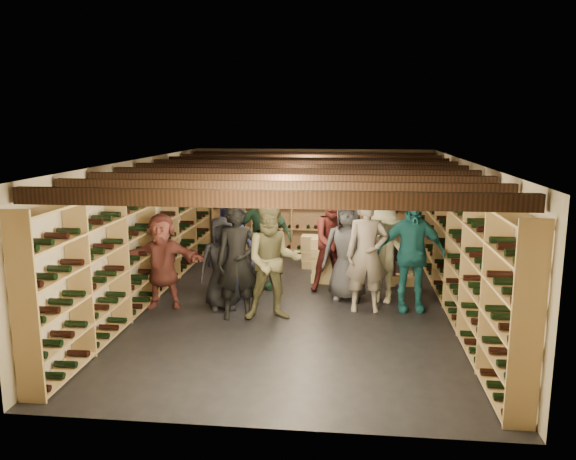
# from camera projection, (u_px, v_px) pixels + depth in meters

# --- Properties ---
(ground) EXTENTS (8.00, 8.00, 0.00)m
(ground) POSITION_uv_depth(u_px,v_px,m) (297.00, 303.00, 9.54)
(ground) COLOR black
(ground) RESTS_ON ground
(walls) EXTENTS (5.52, 8.02, 2.40)m
(walls) POSITION_uv_depth(u_px,v_px,m) (297.00, 234.00, 9.31)
(walls) COLOR #BCAE92
(walls) RESTS_ON ground
(ceiling) EXTENTS (5.50, 8.00, 0.01)m
(ceiling) POSITION_uv_depth(u_px,v_px,m) (298.00, 161.00, 9.08)
(ceiling) COLOR beige
(ceiling) RESTS_ON walls
(ceiling_joists) EXTENTS (5.40, 7.12, 0.18)m
(ceiling_joists) POSITION_uv_depth(u_px,v_px,m) (297.00, 170.00, 9.11)
(ceiling_joists) COLOR black
(ceiling_joists) RESTS_ON ground
(wine_rack_left) EXTENTS (0.32, 7.50, 2.15)m
(wine_rack_left) POSITION_uv_depth(u_px,v_px,m) (148.00, 238.00, 9.61)
(wine_rack_left) COLOR tan
(wine_rack_left) RESTS_ON ground
(wine_rack_right) EXTENTS (0.32, 7.50, 2.15)m
(wine_rack_right) POSITION_uv_depth(u_px,v_px,m) (455.00, 244.00, 9.07)
(wine_rack_right) COLOR tan
(wine_rack_right) RESTS_ON ground
(wine_rack_back) EXTENTS (4.70, 0.30, 2.15)m
(wine_rack_back) POSITION_uv_depth(u_px,v_px,m) (312.00, 207.00, 13.07)
(wine_rack_back) COLOR tan
(wine_rack_back) RESTS_ON ground
(crate_stack_left) EXTENTS (0.53, 0.38, 0.85)m
(crate_stack_left) POSITION_uv_depth(u_px,v_px,m) (325.00, 260.00, 10.69)
(crate_stack_left) COLOR tan
(crate_stack_left) RESTS_ON ground
(crate_stack_right) EXTENTS (0.52, 0.35, 0.68)m
(crate_stack_right) POSITION_uv_depth(u_px,v_px,m) (314.00, 252.00, 11.78)
(crate_stack_right) COLOR tan
(crate_stack_right) RESTS_ON ground
(crate_loose) EXTENTS (0.52, 0.37, 0.17)m
(crate_loose) POSITION_uv_depth(u_px,v_px,m) (400.00, 280.00, 10.60)
(crate_loose) COLOR tan
(crate_loose) RESTS_ON ground
(person_0) EXTENTS (0.87, 0.70, 1.53)m
(person_0) POSITION_uv_depth(u_px,v_px,m) (222.00, 263.00, 9.12)
(person_0) COLOR black
(person_0) RESTS_ON ground
(person_1) EXTENTS (0.74, 0.57, 1.81)m
(person_1) POSITION_uv_depth(u_px,v_px,m) (238.00, 262.00, 8.64)
(person_1) COLOR black
(person_1) RESTS_ON ground
(person_2) EXTENTS (1.03, 0.88, 1.85)m
(person_2) POSITION_uv_depth(u_px,v_px,m) (273.00, 261.00, 8.60)
(person_2) COLOR brown
(person_2) RESTS_ON ground
(person_3) EXTENTS (1.18, 0.90, 1.62)m
(person_3) POSITION_uv_depth(u_px,v_px,m) (384.00, 255.00, 9.45)
(person_3) COLOR beige
(person_3) RESTS_ON ground
(person_4) EXTENTS (1.14, 0.55, 1.88)m
(person_4) POSITION_uv_depth(u_px,v_px,m) (411.00, 254.00, 9.02)
(person_4) COLOR #1D656C
(person_4) RESTS_ON ground
(person_5) EXTENTS (1.49, 0.58, 1.57)m
(person_5) POSITION_uv_depth(u_px,v_px,m) (162.00, 261.00, 9.18)
(person_5) COLOR brown
(person_5) RESTS_ON ground
(person_6) EXTENTS (0.87, 0.58, 1.73)m
(person_6) POSITION_uv_depth(u_px,v_px,m) (232.00, 248.00, 9.77)
(person_6) COLOR #22294B
(person_6) RESTS_ON ground
(person_7) EXTENTS (0.72, 0.50, 1.88)m
(person_7) POSITION_uv_depth(u_px,v_px,m) (367.00, 255.00, 8.96)
(person_7) COLOR gray
(person_7) RESTS_ON ground
(person_8) EXTENTS (1.06, 0.93, 1.83)m
(person_8) POSITION_uv_depth(u_px,v_px,m) (335.00, 241.00, 10.07)
(person_8) COLOR #4F1A18
(person_8) RESTS_ON ground
(person_10) EXTENTS (1.17, 0.62, 1.91)m
(person_10) POSITION_uv_depth(u_px,v_px,m) (262.00, 237.00, 10.28)
(person_10) COLOR #2B553B
(person_10) RESTS_ON ground
(person_11) EXTENTS (1.68, 0.64, 1.78)m
(person_11) POSITION_uv_depth(u_px,v_px,m) (385.00, 239.00, 10.41)
(person_11) COLOR slate
(person_11) RESTS_ON ground
(person_12) EXTENTS (0.90, 0.63, 1.74)m
(person_12) POSITION_uv_depth(u_px,v_px,m) (347.00, 250.00, 9.57)
(person_12) COLOR #38383E
(person_12) RESTS_ON ground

